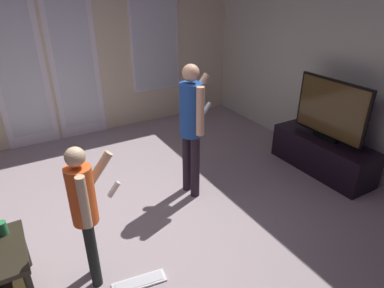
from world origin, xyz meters
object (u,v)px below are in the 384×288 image
object	(u,v)px
person_adult	(192,121)
flat_screen_tv	(331,110)
loose_keyboard	(139,282)
cup_by_laptop	(2,228)
person_child	(85,206)
tv_stand	(322,154)

from	to	relation	value
person_adult	flat_screen_tv	bearing A→B (deg)	-13.57
loose_keyboard	cup_by_laptop	size ratio (longest dim) A/B	4.09
person_child	loose_keyboard	distance (m)	0.81
person_child	loose_keyboard	size ratio (longest dim) A/B	2.70
cup_by_laptop	person_child	bearing A→B (deg)	-30.56
tv_stand	person_child	world-z (taller)	person_child
loose_keyboard	cup_by_laptop	bearing A→B (deg)	146.07
loose_keyboard	cup_by_laptop	distance (m)	1.15
loose_keyboard	cup_by_laptop	world-z (taller)	cup_by_laptop
person_adult	cup_by_laptop	distance (m)	1.97
tv_stand	cup_by_laptop	xyz separation A→B (m)	(-3.62, 0.07, 0.30)
person_adult	person_child	xyz separation A→B (m)	(-1.32, -0.69, -0.17)
person_child	flat_screen_tv	bearing A→B (deg)	5.24
flat_screen_tv	person_adult	distance (m)	1.77
flat_screen_tv	cup_by_laptop	bearing A→B (deg)	179.03
person_adult	person_child	distance (m)	1.50
tv_stand	flat_screen_tv	size ratio (longest dim) A/B	1.36
tv_stand	person_child	size ratio (longest dim) A/B	1.08
tv_stand	person_adult	distance (m)	1.89
flat_screen_tv	person_child	bearing A→B (deg)	-174.76
person_adult	cup_by_laptop	bearing A→B (deg)	-169.47
person_adult	loose_keyboard	distance (m)	1.66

